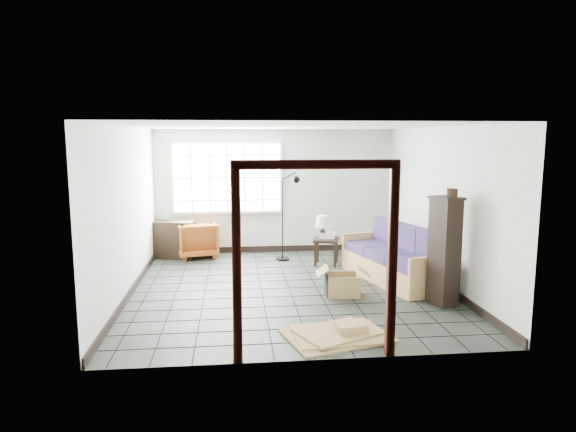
{
  "coord_description": "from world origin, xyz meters",
  "views": [
    {
      "loc": [
        -0.87,
        -8.04,
        2.43
      ],
      "look_at": [
        0.02,
        0.3,
        1.14
      ],
      "focal_mm": 32.0,
      "sensor_mm": 36.0,
      "label": 1
    }
  ],
  "objects": [
    {
      "name": "futon_sofa",
      "position": [
        1.88,
        0.28,
        0.35
      ],
      "size": [
        1.37,
        2.3,
        0.96
      ],
      "rotation": [
        0.0,
        0.0,
        0.27
      ],
      "color": "tan",
      "rests_on": "ground"
    },
    {
      "name": "armchair",
      "position": [
        -1.64,
        2.4,
        0.4
      ],
      "size": [
        0.92,
        0.88,
        0.8
      ],
      "primitive_type": "imported",
      "rotation": [
        0.0,
        0.0,
        3.36
      ],
      "color": "maroon",
      "rests_on": "ground"
    },
    {
      "name": "projector",
      "position": [
        0.9,
        1.52,
        0.57
      ],
      "size": [
        0.35,
        0.31,
        0.11
      ],
      "rotation": [
        0.0,
        0.0,
        -0.29
      ],
      "color": "silver",
      "rests_on": "side_table"
    },
    {
      "name": "open_box",
      "position": [
        0.79,
        -0.46,
        0.17
      ],
      "size": [
        0.84,
        0.44,
        0.46
      ],
      "rotation": [
        0.0,
        0.0,
        -0.06
      ],
      "color": "olive",
      "rests_on": "ground"
    },
    {
      "name": "table_lamp",
      "position": [
        0.81,
        1.51,
        0.82
      ],
      "size": [
        0.38,
        0.38,
        0.44
      ],
      "rotation": [
        0.0,
        0.0,
        0.43
      ],
      "color": "black",
      "rests_on": "side_table"
    },
    {
      "name": "window_panel",
      "position": [
        -1.0,
        2.7,
        1.6
      ],
      "size": [
        2.32,
        0.08,
        1.52
      ],
      "color": "silver",
      "rests_on": "ground"
    },
    {
      "name": "side_table",
      "position": [
        0.88,
        1.48,
        0.42
      ],
      "size": [
        0.58,
        0.58,
        0.51
      ],
      "rotation": [
        0.0,
        0.0,
        -0.28
      ],
      "color": "black",
      "rests_on": "ground"
    },
    {
      "name": "floor_lamp",
      "position": [
        0.22,
        1.94,
        0.94
      ],
      "size": [
        0.52,
        0.33,
        1.76
      ],
      "rotation": [
        0.0,
        0.0,
        0.24
      ],
      "color": "black",
      "rests_on": "ground"
    },
    {
      "name": "cardboard_pile",
      "position": [
        0.39,
        -2.13,
        0.05
      ],
      "size": [
        1.42,
        1.17,
        0.18
      ],
      "rotation": [
        0.0,
        0.0,
        0.22
      ],
      "color": "olive",
      "rests_on": "ground"
    },
    {
      "name": "pot",
      "position": [
        2.21,
        -1.1,
        1.65
      ],
      "size": [
        0.19,
        0.19,
        0.12
      ],
      "rotation": [
        0.0,
        0.0,
        -0.27
      ],
      "color": "black",
      "rests_on": "tall_shelf"
    },
    {
      "name": "ground",
      "position": [
        0.0,
        0.0,
        0.0
      ],
      "size": [
        5.5,
        5.5,
        0.0
      ],
      "primitive_type": "plane",
      "color": "black",
      "rests_on": "ground"
    },
    {
      "name": "doorway_trim",
      "position": [
        0.0,
        -2.7,
        1.38
      ],
      "size": [
        1.8,
        0.08,
        2.2
      ],
      "color": "#3B130D",
      "rests_on": "ground"
    },
    {
      "name": "tall_shelf",
      "position": [
        2.15,
        -1.06,
        0.81
      ],
      "size": [
        0.45,
        0.51,
        1.6
      ],
      "rotation": [
        0.0,
        0.0,
        0.31
      ],
      "color": "black",
      "rests_on": "ground"
    },
    {
      "name": "console_shelf",
      "position": [
        -2.15,
        2.4,
        0.38
      ],
      "size": [
        1.02,
        0.57,
        0.75
      ],
      "rotation": [
        0.0,
        0.0,
        -0.21
      ],
      "color": "black",
      "rests_on": "ground"
    },
    {
      "name": "room_shell",
      "position": [
        0.0,
        0.03,
        1.68
      ],
      "size": [
        5.02,
        5.52,
        2.61
      ],
      "color": "#B9BFB7",
      "rests_on": "ground"
    }
  ]
}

